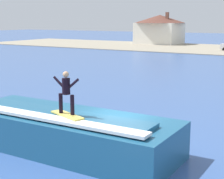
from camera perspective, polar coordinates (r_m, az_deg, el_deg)
The scene contains 5 objects.
ground_plane at distance 15.79m, azimuth 1.20°, elevation -9.26°, with size 260.00×260.00×0.00m, color #375794.
wave_crest at distance 15.54m, azimuth -7.41°, elevation -6.53°, with size 9.77×3.50×1.72m.
surfboard at distance 14.43m, azimuth -7.09°, elevation -4.02°, with size 1.82×1.03×0.06m.
surfer at distance 14.28m, azimuth -7.26°, elevation -0.12°, with size 1.24×0.32×1.71m.
house_with_chimney at distance 80.96m, azimuth 7.52°, elevation 9.62°, with size 11.02×11.02×6.90m.
Camera 1 is at (7.33, -12.86, 5.49)m, focal length 57.87 mm.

